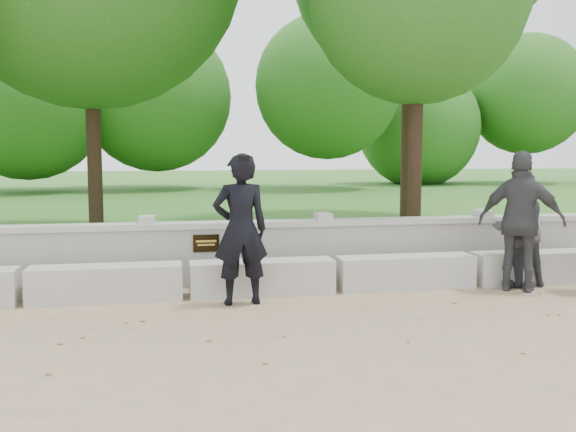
# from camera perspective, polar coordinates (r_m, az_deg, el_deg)

# --- Properties ---
(ground) EXTENTS (80.00, 80.00, 0.00)m
(ground) POSITION_cam_1_polar(r_m,az_deg,el_deg) (6.65, -8.52, -10.82)
(ground) COLOR tan
(ground) RESTS_ON ground
(lawn) EXTENTS (40.00, 22.00, 0.25)m
(lawn) POSITION_cam_1_polar(r_m,az_deg,el_deg) (20.45, -10.10, 0.82)
(lawn) COLOR #34621C
(lawn) RESTS_ON ground
(concrete_bench) EXTENTS (11.90, 0.45, 0.45)m
(concrete_bench) POSITION_cam_1_polar(r_m,az_deg,el_deg) (8.44, -9.06, -5.66)
(concrete_bench) COLOR #B6B4AC
(concrete_bench) RESTS_ON ground
(parapet_wall) EXTENTS (12.50, 0.35, 0.90)m
(parapet_wall) POSITION_cam_1_polar(r_m,az_deg,el_deg) (9.09, -9.22, -3.30)
(parapet_wall) COLOR #ACA9A2
(parapet_wall) RESTS_ON ground
(man_main) EXTENTS (0.71, 0.63, 1.87)m
(man_main) POSITION_cam_1_polar(r_m,az_deg,el_deg) (7.89, -4.25, -1.19)
(man_main) COLOR black
(man_main) RESTS_ON ground
(visitor_left) EXTENTS (0.80, 0.64, 1.60)m
(visitor_left) POSITION_cam_1_polar(r_m,az_deg,el_deg) (9.51, 19.83, -1.14)
(visitor_left) COLOR #3B3C40
(visitor_left) RESTS_ON ground
(visitor_right) EXTENTS (1.17, 1.02, 1.90)m
(visitor_right) POSITION_cam_1_polar(r_m,az_deg,el_deg) (9.16, 20.03, -0.46)
(visitor_right) COLOR #38393D
(visitor_right) RESTS_ON ground
(shrub_a) EXTENTS (0.32, 0.26, 0.53)m
(shrub_a) POSITION_cam_1_polar(r_m,az_deg,el_deg) (9.93, -20.97, -2.56)
(shrub_a) COLOR #2D7327
(shrub_a) RESTS_ON lawn
(shrub_b) EXTENTS (0.37, 0.36, 0.52)m
(shrub_b) POSITION_cam_1_polar(r_m,az_deg,el_deg) (9.95, 0.16, -2.16)
(shrub_b) COLOR #2D7327
(shrub_b) RESTS_ON lawn
(shrub_d) EXTENTS (0.38, 0.41, 0.58)m
(shrub_d) POSITION_cam_1_polar(r_m,az_deg,el_deg) (10.03, -5.78, -1.94)
(shrub_d) COLOR #2D7327
(shrub_d) RESTS_ON lawn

